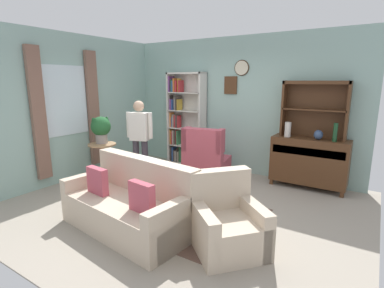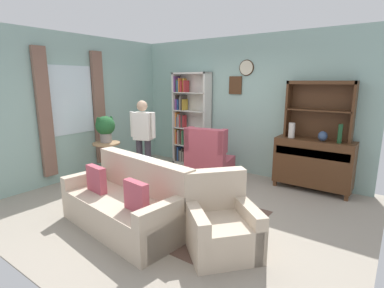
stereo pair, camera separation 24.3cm
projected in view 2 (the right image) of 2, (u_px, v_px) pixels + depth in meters
ground_plane at (180, 204)px, 4.67m from camera, size 5.40×4.60×0.02m
wall_back at (243, 106)px, 6.06m from camera, size 5.00×0.09×2.80m
wall_left at (78, 107)px, 5.79m from camera, size 0.16×4.20×2.80m
area_rug at (178, 213)px, 4.32m from camera, size 2.25×1.74×0.01m
bookshelf at (189, 120)px, 6.71m from camera, size 0.90×0.30×2.10m
sideboard at (313, 162)px, 5.15m from camera, size 1.30×0.45×0.92m
sideboard_hutch at (320, 102)px, 5.02m from camera, size 1.10×0.26×1.00m
vase_tall at (292, 130)px, 5.20m from camera, size 0.11×0.11×0.27m
vase_round at (323, 136)px, 4.92m from camera, size 0.15×0.15×0.17m
bottle_wine at (340, 134)px, 4.74m from camera, size 0.07×0.07×0.31m
couch_floral at (127, 204)px, 3.89m from camera, size 1.89×1.06×0.90m
armchair_floral at (220, 225)px, 3.36m from camera, size 1.08×1.08×0.88m
wingback_chair at (209, 161)px, 5.71m from camera, size 0.92×0.93×1.05m
plant_stand at (107, 157)px, 5.71m from camera, size 0.52×0.52×0.75m
potted_plant_large at (105, 127)px, 5.62m from camera, size 0.37×0.37×0.51m
person_reading at (143, 135)px, 5.55m from camera, size 0.52×0.30×1.56m
coffee_table at (174, 183)px, 4.55m from camera, size 0.80×0.50×0.42m
book_stack at (170, 176)px, 4.58m from camera, size 0.20×0.16×0.08m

